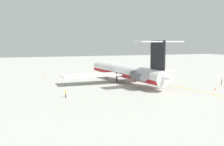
% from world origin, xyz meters
% --- Properties ---
extents(ground, '(285.19, 285.19, 0.00)m').
position_xyz_m(ground, '(0.00, 0.00, 0.00)').
color(ground, '#B7B5AD').
extents(main_jetliner, '(44.00, 39.00, 12.83)m').
position_xyz_m(main_jetliner, '(-3.22, 7.96, 3.50)').
color(main_jetliner, white).
rests_on(main_jetliner, ground).
extents(ground_crew_near_nose, '(0.37, 0.34, 1.83)m').
position_xyz_m(ground_crew_near_nose, '(-18.87, 28.89, 1.16)').
color(ground_crew_near_nose, black).
rests_on(ground_crew_near_nose, ground).
extents(ground_crew_near_tail, '(0.40, 0.26, 1.65)m').
position_xyz_m(ground_crew_near_tail, '(-16.01, -16.73, 1.05)').
color(ground_crew_near_tail, black).
rests_on(ground_crew_near_tail, ground).
extents(ground_crew_portside, '(0.42, 0.27, 1.69)m').
position_xyz_m(ground_crew_portside, '(21.32, -2.83, 1.07)').
color(ground_crew_portside, black).
rests_on(ground_crew_portside, ground).
extents(safety_cone_nose, '(0.40, 0.40, 0.55)m').
position_xyz_m(safety_cone_nose, '(-22.05, -9.51, 0.28)').
color(safety_cone_nose, '#EA590F').
rests_on(safety_cone_nose, ground).
extents(safety_cone_wingtip, '(0.40, 0.40, 0.55)m').
position_xyz_m(safety_cone_wingtip, '(17.03, 31.18, 0.28)').
color(safety_cone_wingtip, '#EA590F').
rests_on(safety_cone_wingtip, ground).
extents(taxiway_centreline, '(72.18, 14.08, 0.01)m').
position_xyz_m(taxiway_centreline, '(-2.00, -0.47, 0.00)').
color(taxiway_centreline, gold).
rests_on(taxiway_centreline, ground).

